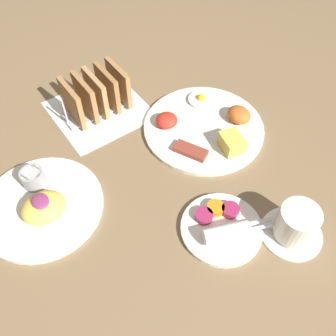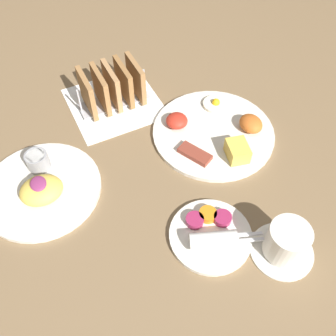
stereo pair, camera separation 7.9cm
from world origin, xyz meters
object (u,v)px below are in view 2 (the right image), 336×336
object	(u,v)px
plate_foreground	(41,186)
toast_rack	(112,88)
plate_breakfast	(215,132)
plate_condiments	(211,234)
coffee_cup	(286,243)

from	to	relation	value
plate_foreground	toast_rack	bearing A→B (deg)	128.33
plate_breakfast	toast_rack	xyz separation A→B (m)	(-0.21, -0.18, 0.04)
plate_condiments	toast_rack	distance (m)	0.44
plate_foreground	plate_breakfast	bearing A→B (deg)	86.65
plate_breakfast	coffee_cup	world-z (taller)	coffee_cup
plate_breakfast	coffee_cup	xyz separation A→B (m)	(0.32, -0.04, 0.03)
plate_condiments	coffee_cup	size ratio (longest dim) A/B	1.37
plate_foreground	toast_rack	xyz separation A→B (m)	(-0.19, 0.24, 0.04)
plate_breakfast	plate_condiments	distance (m)	0.27
plate_condiments	toast_rack	xyz separation A→B (m)	(-0.44, -0.03, 0.04)
plate_condiments	plate_foreground	bearing A→B (deg)	-133.80
plate_breakfast	toast_rack	world-z (taller)	toast_rack
plate_foreground	plate_condiments	bearing A→B (deg)	46.20
plate_breakfast	toast_rack	distance (m)	0.28
plate_foreground	coffee_cup	bearing A→B (deg)	47.42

